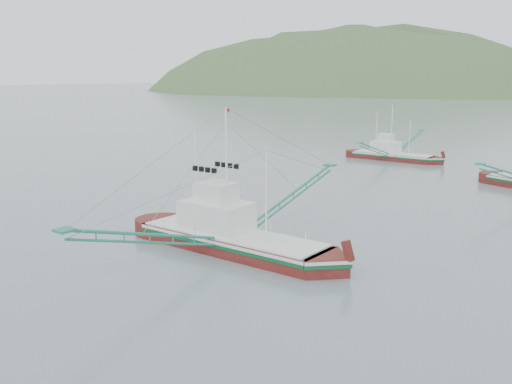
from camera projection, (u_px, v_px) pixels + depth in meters
The scene contains 4 objects.
ground at pixel (208, 246), 42.97m from camera, with size 1200.00×1200.00×0.00m, color slate.
main_boat at pixel (230, 229), 41.84m from camera, with size 15.36×27.81×11.25m.
bg_boat_far at pixel (392, 152), 85.78m from camera, with size 12.24×22.15×8.96m.
headland_left at pixel (350, 91), 430.15m from camera, with size 448.00×308.00×210.00m, color #405B2F.
Camera 1 is at (27.87, -30.60, 12.76)m, focal length 40.00 mm.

